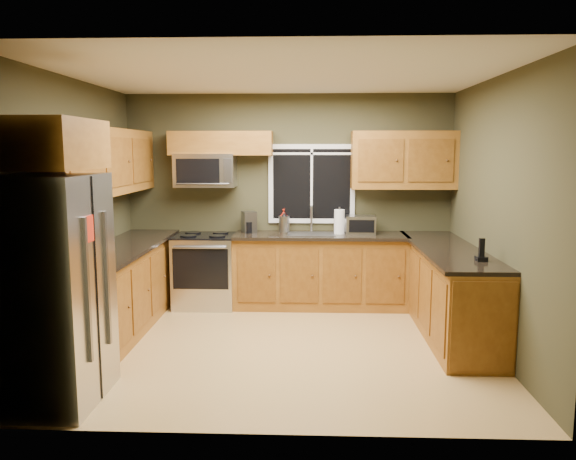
# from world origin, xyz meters

# --- Properties ---
(floor) EXTENTS (4.20, 4.20, 0.00)m
(floor) POSITION_xyz_m (0.00, 0.00, 0.00)
(floor) COLOR tan
(floor) RESTS_ON ground
(ceiling) EXTENTS (4.20, 4.20, 0.00)m
(ceiling) POSITION_xyz_m (0.00, 0.00, 2.70)
(ceiling) COLOR white
(ceiling) RESTS_ON back_wall
(back_wall) EXTENTS (4.20, 0.00, 4.20)m
(back_wall) POSITION_xyz_m (0.00, 1.80, 1.35)
(back_wall) COLOR #383620
(back_wall) RESTS_ON ground
(front_wall) EXTENTS (4.20, 0.00, 4.20)m
(front_wall) POSITION_xyz_m (0.00, -1.80, 1.35)
(front_wall) COLOR #383620
(front_wall) RESTS_ON ground
(left_wall) EXTENTS (0.00, 3.60, 3.60)m
(left_wall) POSITION_xyz_m (-2.10, 0.00, 1.35)
(left_wall) COLOR #383620
(left_wall) RESTS_ON ground
(right_wall) EXTENTS (0.00, 3.60, 3.60)m
(right_wall) POSITION_xyz_m (2.10, 0.00, 1.35)
(right_wall) COLOR #383620
(right_wall) RESTS_ON ground
(window) EXTENTS (1.12, 0.03, 1.02)m
(window) POSITION_xyz_m (0.30, 1.78, 1.55)
(window) COLOR white
(window) RESTS_ON back_wall
(base_cabinets_left) EXTENTS (0.60, 2.65, 0.90)m
(base_cabinets_left) POSITION_xyz_m (-1.80, 0.48, 0.45)
(base_cabinets_left) COLOR brown
(base_cabinets_left) RESTS_ON ground
(countertop_left) EXTENTS (0.65, 2.65, 0.04)m
(countertop_left) POSITION_xyz_m (-1.78, 0.48, 0.92)
(countertop_left) COLOR black
(countertop_left) RESTS_ON base_cabinets_left
(base_cabinets_back) EXTENTS (2.17, 0.60, 0.90)m
(base_cabinets_back) POSITION_xyz_m (0.42, 1.50, 0.45)
(base_cabinets_back) COLOR brown
(base_cabinets_back) RESTS_ON ground
(countertop_back) EXTENTS (2.17, 0.65, 0.04)m
(countertop_back) POSITION_xyz_m (0.42, 1.48, 0.92)
(countertop_back) COLOR black
(countertop_back) RESTS_ON base_cabinets_back
(base_cabinets_peninsula) EXTENTS (0.60, 2.52, 0.90)m
(base_cabinets_peninsula) POSITION_xyz_m (1.80, 0.54, 0.45)
(base_cabinets_peninsula) COLOR brown
(base_cabinets_peninsula) RESTS_ON ground
(countertop_peninsula) EXTENTS (0.65, 2.50, 0.04)m
(countertop_peninsula) POSITION_xyz_m (1.78, 0.55, 0.92)
(countertop_peninsula) COLOR black
(countertop_peninsula) RESTS_ON base_cabinets_peninsula
(upper_cabinets_left) EXTENTS (0.33, 2.65, 0.72)m
(upper_cabinets_left) POSITION_xyz_m (-1.94, 0.48, 1.86)
(upper_cabinets_left) COLOR brown
(upper_cabinets_left) RESTS_ON left_wall
(upper_cabinets_back_left) EXTENTS (1.30, 0.33, 0.30)m
(upper_cabinets_back_left) POSITION_xyz_m (-0.85, 1.64, 2.07)
(upper_cabinets_back_left) COLOR brown
(upper_cabinets_back_left) RESTS_ON back_wall
(upper_cabinets_back_right) EXTENTS (1.30, 0.33, 0.72)m
(upper_cabinets_back_right) POSITION_xyz_m (1.45, 1.64, 1.86)
(upper_cabinets_back_right) COLOR brown
(upper_cabinets_back_right) RESTS_ON back_wall
(upper_cabinet_over_fridge) EXTENTS (0.72, 0.90, 0.38)m
(upper_cabinet_over_fridge) POSITION_xyz_m (-1.74, -1.30, 2.03)
(upper_cabinet_over_fridge) COLOR brown
(upper_cabinet_over_fridge) RESTS_ON left_wall
(refrigerator) EXTENTS (0.74, 0.90, 1.80)m
(refrigerator) POSITION_xyz_m (-1.74, -1.30, 0.90)
(refrigerator) COLOR #B7B7BC
(refrigerator) RESTS_ON ground
(range) EXTENTS (0.76, 0.69, 0.94)m
(range) POSITION_xyz_m (-1.05, 1.47, 0.47)
(range) COLOR #B7B7BC
(range) RESTS_ON ground
(microwave) EXTENTS (0.76, 0.41, 0.42)m
(microwave) POSITION_xyz_m (-1.05, 1.61, 1.73)
(microwave) COLOR #B7B7BC
(microwave) RESTS_ON back_wall
(sink) EXTENTS (0.60, 0.42, 0.36)m
(sink) POSITION_xyz_m (0.30, 1.49, 0.95)
(sink) COLOR slate
(sink) RESTS_ON countertop_back
(toaster_oven) EXTENTS (0.38, 0.30, 0.23)m
(toaster_oven) POSITION_xyz_m (0.92, 1.52, 1.05)
(toaster_oven) COLOR #B7B7BC
(toaster_oven) RESTS_ON countertop_back
(coffee_maker) EXTENTS (0.22, 0.26, 0.27)m
(coffee_maker) POSITION_xyz_m (-0.50, 1.59, 1.07)
(coffee_maker) COLOR slate
(coffee_maker) RESTS_ON countertop_back
(kettle) EXTENTS (0.16, 0.16, 0.25)m
(kettle) POSITION_xyz_m (-0.05, 1.65, 1.06)
(kettle) COLOR #B7B7BC
(kettle) RESTS_ON countertop_back
(paper_towel_roll) EXTENTS (0.17, 0.17, 0.34)m
(paper_towel_roll) POSITION_xyz_m (0.65, 1.51, 1.09)
(paper_towel_roll) COLOR white
(paper_towel_roll) RESTS_ON countertop_back
(soap_bottle_a) EXTENTS (0.13, 0.13, 0.29)m
(soap_bottle_a) POSITION_xyz_m (-0.06, 1.70, 1.09)
(soap_bottle_a) COLOR red
(soap_bottle_a) RESTS_ON countertop_back
(soap_bottle_b) EXTENTS (0.09, 0.09, 0.18)m
(soap_bottle_b) POSITION_xyz_m (0.70, 1.69, 1.03)
(soap_bottle_b) COLOR white
(soap_bottle_b) RESTS_ON countertop_back
(cordless_phone) EXTENTS (0.11, 0.11, 0.22)m
(cordless_phone) POSITION_xyz_m (1.91, -0.19, 1.01)
(cordless_phone) COLOR black
(cordless_phone) RESTS_ON countertop_peninsula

